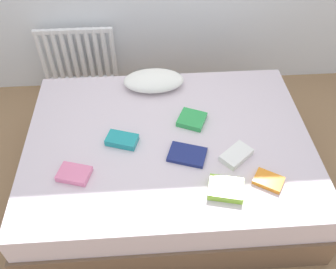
% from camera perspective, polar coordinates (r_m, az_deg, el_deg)
% --- Properties ---
extents(ground_plane, '(8.00, 8.00, 0.00)m').
position_cam_1_polar(ground_plane, '(2.86, 0.07, -7.42)').
color(ground_plane, '#93704C').
extents(bed, '(2.00, 1.50, 0.50)m').
position_cam_1_polar(bed, '(2.67, 0.07, -4.25)').
color(bed, brown).
rests_on(bed, ground).
extents(radiator, '(0.70, 0.04, 0.56)m').
position_cam_1_polar(radiator, '(3.53, -14.11, 11.97)').
color(radiator, white).
rests_on(radiator, ground).
extents(pillow, '(0.47, 0.28, 0.13)m').
position_cam_1_polar(pillow, '(2.85, -2.30, 8.53)').
color(pillow, white).
rests_on(pillow, bed).
extents(textbook_pink, '(0.23, 0.19, 0.04)m').
position_cam_1_polar(textbook_pink, '(2.32, -14.65, -6.05)').
color(textbook_pink, pink).
rests_on(textbook_pink, bed).
extents(textbook_navy, '(0.28, 0.24, 0.03)m').
position_cam_1_polar(textbook_navy, '(2.36, 3.06, -3.20)').
color(textbook_navy, navy).
rests_on(textbook_navy, bed).
extents(textbook_orange, '(0.21, 0.20, 0.03)m').
position_cam_1_polar(textbook_orange, '(2.31, 15.65, -7.04)').
color(textbook_orange, orange).
rests_on(textbook_orange, bed).
extents(textbook_white, '(0.24, 0.23, 0.04)m').
position_cam_1_polar(textbook_white, '(2.38, 10.78, -3.23)').
color(textbook_white, white).
rests_on(textbook_white, bed).
extents(textbook_teal, '(0.23, 0.18, 0.05)m').
position_cam_1_polar(textbook_teal, '(2.45, -7.30, -0.86)').
color(textbook_teal, teal).
rests_on(textbook_teal, bed).
extents(textbook_green, '(0.24, 0.24, 0.04)m').
position_cam_1_polar(textbook_green, '(2.58, 3.80, 2.40)').
color(textbook_green, green).
rests_on(textbook_green, bed).
extents(textbook_lime, '(0.24, 0.21, 0.05)m').
position_cam_1_polar(textbook_lime, '(2.20, 9.16, -8.50)').
color(textbook_lime, '#8CC638').
rests_on(textbook_lime, bed).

